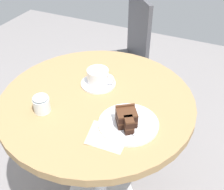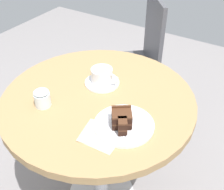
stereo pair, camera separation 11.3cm
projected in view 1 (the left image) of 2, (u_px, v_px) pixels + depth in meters
cafe_table at (98, 118)px, 1.25m from camera, size 0.82×0.82×0.72m
saucer at (98, 83)px, 1.26m from camera, size 0.16×0.16×0.01m
coffee_cup at (98, 76)px, 1.23m from camera, size 0.13×0.10×0.07m
teaspoon at (106, 77)px, 1.29m from camera, size 0.10×0.02×0.00m
cake_plate at (128, 124)px, 1.05m from camera, size 0.23×0.23×0.01m
cake_slice at (127, 118)px, 1.02m from camera, size 0.10×0.11×0.07m
fork at (136, 132)px, 1.00m from camera, size 0.02×0.15×0.00m
napkin at (108, 135)px, 1.00m from camera, size 0.16×0.14×0.00m
cafe_chair at (125, 53)px, 1.86m from camera, size 0.53×0.53×0.91m
sugar_pot at (41, 103)px, 1.09m from camera, size 0.07×0.07×0.08m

